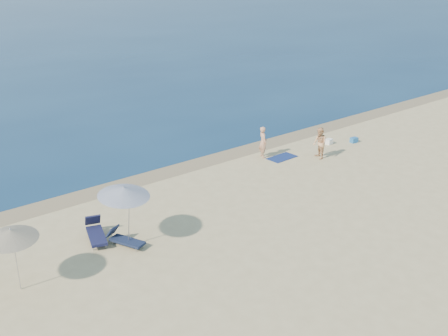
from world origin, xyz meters
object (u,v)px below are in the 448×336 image
at_px(person_left, 263,142).
at_px(blue_cooler, 354,140).
at_px(person_right, 320,143).
at_px(umbrella_near, 124,192).

bearing_deg(person_left, blue_cooler, -85.00).
relative_size(person_right, umbrella_near, 0.67).
distance_m(person_right, umbrella_near, 12.89).
relative_size(person_left, blue_cooler, 4.07).
distance_m(person_left, blue_cooler, 6.00).
bearing_deg(person_left, person_right, -112.88).
xyz_separation_m(person_left, person_right, (2.19, -2.05, -0.01)).
distance_m(blue_cooler, umbrella_near, 16.54).
xyz_separation_m(person_left, blue_cooler, (5.75, -1.56, -0.70)).
relative_size(blue_cooler, umbrella_near, 0.17).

